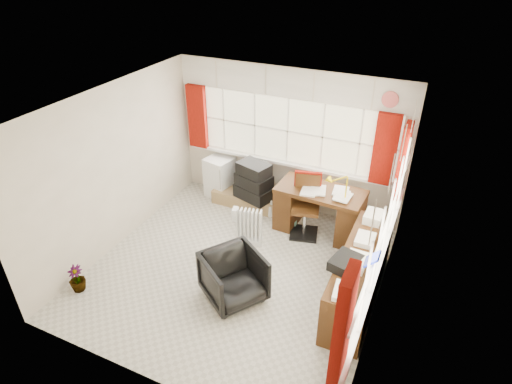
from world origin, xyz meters
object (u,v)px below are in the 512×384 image
at_px(desk_lamp, 347,183).
at_px(task_chair, 306,202).
at_px(radiator, 249,230).
at_px(credenza, 359,275).
at_px(tv_bench, 252,199).
at_px(crt_tv, 251,179).
at_px(desk, 319,209).
at_px(mini_fridge, 220,177).
at_px(office_chair, 234,277).

height_order(desk_lamp, task_chair, desk_lamp).
xyz_separation_m(radiator, credenza, (1.84, -0.49, 0.14)).
xyz_separation_m(task_chair, tv_bench, (-1.14, 0.35, -0.44)).
relative_size(task_chair, crt_tv, 1.69).
height_order(desk, desk_lamp, desk_lamp).
bearing_deg(mini_fridge, tv_bench, -6.62).
bearing_deg(office_chair, radiator, 50.57).
xyz_separation_m(desk, task_chair, (-0.20, -0.08, 0.12)).
distance_m(task_chair, crt_tv, 1.26).
bearing_deg(task_chair, radiator, -135.69).
xyz_separation_m(office_chair, mini_fridge, (-1.46, 2.28, 0.04)).
relative_size(tv_bench, crt_tv, 2.25).
distance_m(tv_bench, crt_tv, 0.37).
relative_size(desk_lamp, credenza, 0.21).
bearing_deg(office_chair, tv_bench, 54.09).
bearing_deg(credenza, task_chair, 134.34).
relative_size(desk, office_chair, 1.88).
bearing_deg(desk, desk_lamp, -16.81).
height_order(credenza, mini_fridge, credenza).
xyz_separation_m(crt_tv, mini_fridge, (-0.64, -0.00, -0.10)).
bearing_deg(credenza, office_chair, -155.62).
height_order(radiator, credenza, credenza).
bearing_deg(desk, office_chair, -106.41).
height_order(radiator, tv_bench, radiator).
xyz_separation_m(desk_lamp, task_chair, (-0.62, 0.05, -0.53)).
relative_size(task_chair, mini_fridge, 1.38).
bearing_deg(radiator, credenza, -14.88).
xyz_separation_m(office_chair, tv_bench, (-0.77, 2.20, -0.22)).
bearing_deg(crt_tv, mini_fridge, -179.57).
height_order(desk, tv_bench, desk).
height_order(desk_lamp, crt_tv, desk_lamp).
height_order(office_chair, credenza, credenza).
distance_m(task_chair, mini_fridge, 1.88).
distance_m(desk, office_chair, 2.01).
bearing_deg(credenza, crt_tv, 145.37).
relative_size(office_chair, mini_fridge, 0.99).
height_order(desk, crt_tv, desk).
bearing_deg(tv_bench, desk, -11.57).
bearing_deg(radiator, desk_lamp, 25.65).
bearing_deg(task_chair, desk_lamp, -4.49).
relative_size(desk, mini_fridge, 1.85).
bearing_deg(desk_lamp, crt_tv, 164.93).
height_order(desk_lamp, tv_bench, desk_lamp).
height_order(office_chair, crt_tv, crt_tv).
bearing_deg(task_chair, crt_tv, 159.75).
relative_size(desk, radiator, 2.29).
height_order(tv_bench, crt_tv, crt_tv).
xyz_separation_m(desk, radiator, (-0.90, -0.76, -0.19)).
relative_size(desk, tv_bench, 1.01).
height_order(tv_bench, mini_fridge, mini_fridge).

